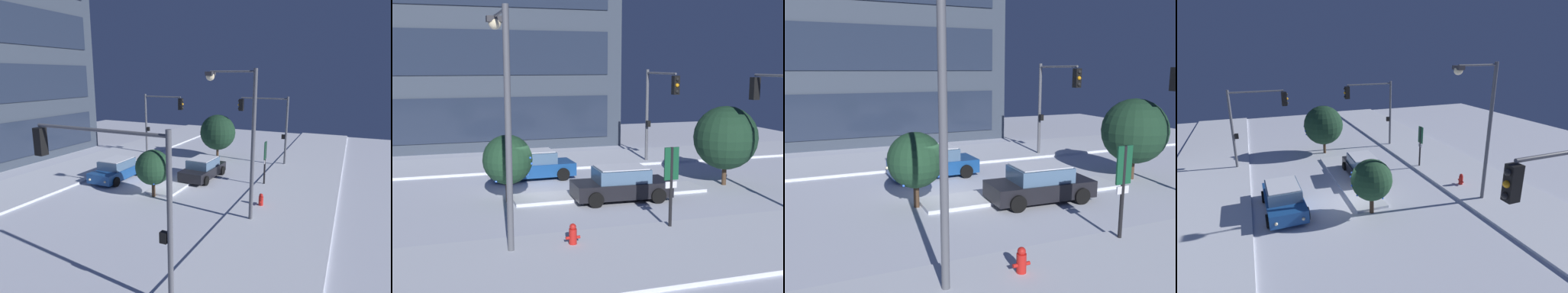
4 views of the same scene
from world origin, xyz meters
TOP-DOWN VIEW (x-y plane):
  - ground at (0.00, 0.00)m, footprint 52.00×52.00m
  - curb_strip_near at (0.00, -8.11)m, footprint 52.00×5.20m
  - curb_strip_far at (0.00, 8.11)m, footprint 52.00×5.20m
  - median_strip at (3.52, -0.56)m, footprint 9.00×1.80m
  - car_near at (3.64, -1.61)m, footprint 4.40×2.20m
  - car_far at (0.79, 3.86)m, footprint 4.40×2.15m
  - traffic_light_corner_near_right at (9.65, -4.66)m, footprint 0.32×4.23m
  - traffic_light_corner_near_left at (-9.46, -4.06)m, footprint 0.32×5.66m
  - traffic_light_corner_far_right at (8.34, 4.74)m, footprint 0.32×4.03m
  - street_lamp_arched at (-2.05, -6.10)m, footprint 0.56×2.61m
  - fire_hydrant at (-0.04, -6.81)m, footprint 0.48×0.26m
  - parking_info_sign at (3.83, -6.04)m, footprint 0.55×0.12m
  - decorated_tree_median at (-1.13, -0.40)m, footprint 2.15×2.20m
  - decorated_tree_left_of_median at (9.59, -0.38)m, footprint 3.13×3.14m

SIDE VIEW (x-z plane):
  - ground at x=0.00m, z-range 0.00..0.00m
  - curb_strip_near at x=0.00m, z-range 0.00..0.14m
  - curb_strip_far at x=0.00m, z-range 0.00..0.14m
  - median_strip at x=3.52m, z-range 0.00..0.14m
  - fire_hydrant at x=-0.04m, z-range -0.01..0.81m
  - car_near at x=3.64m, z-range -0.04..1.46m
  - car_far at x=0.79m, z-range -0.04..1.46m
  - decorated_tree_median at x=-1.13m, z-range 0.39..3.34m
  - parking_info_sign at x=3.83m, z-range 0.42..3.45m
  - decorated_tree_left_of_median at x=9.59m, z-range 0.40..4.33m
  - traffic_light_corner_far_right at x=8.34m, z-range 1.05..6.68m
  - traffic_light_corner_near_right at x=9.65m, z-range 1.06..6.72m
  - traffic_light_corner_near_left at x=-9.46m, z-range 1.17..6.99m
  - street_lamp_arched at x=-2.05m, z-range 1.15..8.82m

